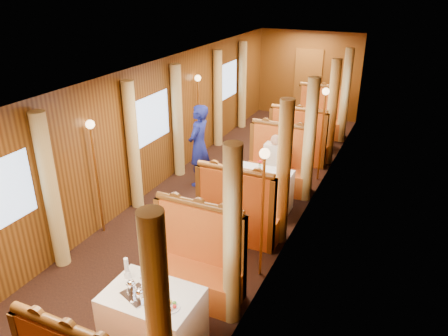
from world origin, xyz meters
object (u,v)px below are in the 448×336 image
Objects in this scene: banquette_mid_fwd at (238,215)px; banquette_far_fwd at (298,144)px; table_far at (310,133)px; teapot_left at (132,288)px; banquette_near_aft at (195,267)px; teapot_back at (146,281)px; rose_vase_mid at (260,164)px; banquette_far_aft at (319,119)px; passenger at (274,159)px; tea_tray at (138,295)px; fruit_plate at (170,306)px; rose_vase_far at (310,111)px; table_mid at (260,192)px; steward at (199,146)px; banquette_mid_aft at (278,168)px; teapot_right at (140,297)px; table_near at (153,320)px.

banquette_mid_fwd is 1.00× the size of banquette_far_fwd.
teapot_left is at bearing -91.69° from table_far.
teapot_back is at bearing -97.57° from banquette_near_aft.
banquette_near_aft is 3.72× the size of rose_vase_mid.
banquette_far_aft is 3.79m from passenger.
passenger is at bearing 88.43° from tea_tray.
rose_vase_far is at bearing 92.68° from fruit_plate.
steward is at bearing 160.64° from table_mid.
rose_vase_mid is (-0.02, -0.04, 0.55)m from table_mid.
banquette_mid_aft is 1.00× the size of banquette_far_fwd.
banquette_far_fwd reaches higher than teapot_right.
teapot_right reaches higher than table_mid.
banquette_mid_fwd is at bearing 90.00° from table_near.
table_far is 7.16m from teapot_right.
banquette_mid_fwd is at bearing -89.04° from rose_vase_mid.
fruit_plate is 4.51m from steward.
teapot_right is (0.08, -0.06, 0.05)m from tea_tray.
banquette_mid_fwd is at bearing -89.65° from rose_vase_far.
rose_vase_far is at bearing 90.35° from banquette_mid_fwd.
banquette_far_fwd is 5.91m from teapot_back.
steward reaches higher than banquette_far_fwd.
banquette_far_aft is at bearing 90.00° from table_mid.
banquette_far_fwd reaches higher than table_near.
table_near is at bearing 19.28° from steward.
rose_vase_mid reaches higher than tea_tray.
banquette_far_fwd reaches higher than rose_vase_mid.
teapot_back is (-0.12, -6.91, 0.44)m from table_far.
banquette_far_aft is 1.76× the size of passenger.
banquette_near_aft is at bearing -89.62° from rose_vase_mid.
banquette_mid_aft is 1.16m from rose_vase_mid.
table_mid is 3.09× the size of tea_tray.
banquette_far_aft is at bearing 157.93° from steward.
banquette_mid_fwd is 3.50m from banquette_far_fwd.
banquette_mid_fwd is at bearing -90.00° from banquette_far_fwd.
tea_tray is 4.35m from steward.
rose_vase_far is at bearing 162.22° from table_far.
table_near is 1.38× the size of passenger.
steward reaches higher than rose_vase_far.
tea_tray is at bearing 17.43° from steward.
teapot_right is at bearing -90.90° from banquette_mid_fwd.
banquette_mid_fwd is at bearing -90.00° from table_far.
rose_vase_far is (-0.03, 1.02, 0.50)m from banquette_far_fwd.
rose_vase_mid is 0.22× the size of steward.
passenger is (0.12, 4.32, -0.02)m from tea_tray.
table_near is at bearing -90.00° from banquette_near_aft.
teapot_back reaches higher than teapot_left.
teapot_right is at bearing -18.72° from teapot_left.
passenger is at bearing -90.00° from banquette_far_aft.
banquette_far_aft is 7.94m from teapot_back.
tea_tray is at bearing -144.19° from table_near.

